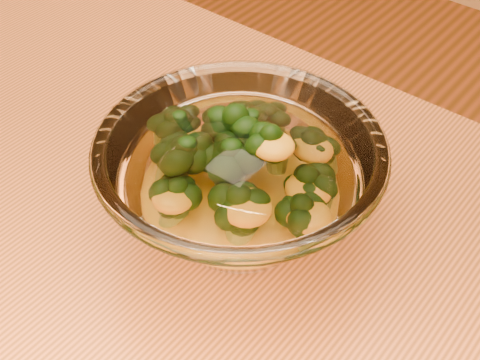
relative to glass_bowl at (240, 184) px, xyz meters
The scene contains 3 objects.
glass_bowl is the anchor object (origin of this frame).
cheese_sauce 0.02m from the glass_bowl, 90.00° to the right, with size 0.12×0.12×0.03m, color orange.
broccoli_heap 0.02m from the glass_bowl, 131.27° to the left, with size 0.18×0.15×0.08m.
Camera 1 is at (0.23, -0.18, 1.19)m, focal length 50.00 mm.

